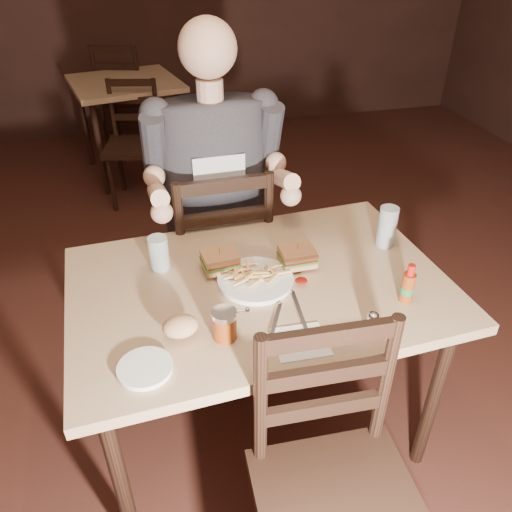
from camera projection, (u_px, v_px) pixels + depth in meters
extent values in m
plane|color=black|center=(287.00, 364.00, 2.45)|extent=(7.00, 7.00, 0.00)
cube|color=tan|center=(260.00, 287.00, 1.74)|extent=(1.33, 0.92, 0.04)
cylinder|color=black|center=(121.00, 484.00, 1.54)|extent=(0.05, 0.05, 0.73)
cylinder|color=black|center=(107.00, 337.00, 2.09)|extent=(0.05, 0.05, 0.73)
cylinder|color=black|center=(433.00, 398.00, 1.82)|extent=(0.05, 0.05, 0.73)
cylinder|color=black|center=(349.00, 288.00, 2.37)|extent=(0.05, 0.05, 0.73)
cube|color=tan|center=(125.00, 83.00, 3.92)|extent=(0.94, 0.94, 0.04)
cylinder|color=black|center=(100.00, 150.00, 3.78)|extent=(0.04, 0.04, 0.73)
cylinder|color=black|center=(85.00, 124.00, 4.26)|extent=(0.04, 0.04, 0.73)
cylinder|color=black|center=(181.00, 137.00, 4.01)|extent=(0.04, 0.04, 0.73)
cylinder|color=black|center=(158.00, 114.00, 4.49)|extent=(0.04, 0.04, 0.73)
cylinder|color=white|center=(256.00, 281.00, 1.72)|extent=(0.27, 0.27, 0.01)
ellipsoid|color=maroon|center=(301.00, 280.00, 1.71)|extent=(0.05, 0.05, 0.01)
cylinder|color=silver|center=(159.00, 254.00, 1.76)|extent=(0.07, 0.07, 0.13)
cylinder|color=silver|center=(387.00, 227.00, 1.89)|extent=(0.07, 0.07, 0.16)
cube|color=white|center=(301.00, 342.00, 1.48)|extent=(0.16, 0.15, 0.00)
cube|color=silver|center=(300.00, 312.00, 1.59)|extent=(0.03, 0.22, 0.01)
cube|color=silver|center=(276.00, 319.00, 1.56)|extent=(0.08, 0.15, 0.00)
cylinder|color=white|center=(145.00, 369.00, 1.39)|extent=(0.16, 0.16, 0.01)
ellipsoid|color=tan|center=(180.00, 326.00, 1.48)|extent=(0.11, 0.09, 0.06)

